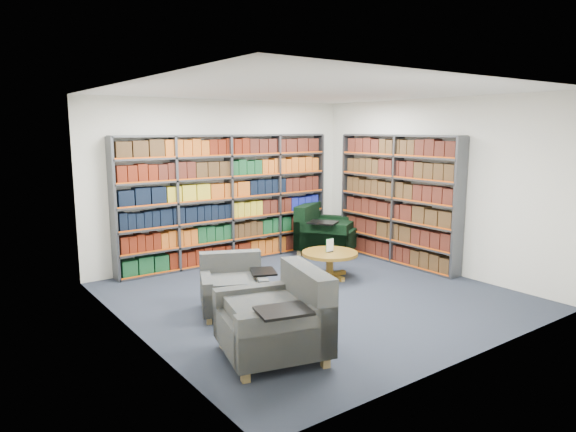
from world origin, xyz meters
TOP-DOWN VIEW (x-y plane):
  - room_shell at (0.00, 0.00)m, footprint 5.02×5.02m
  - bookshelf_back at (0.00, 2.34)m, footprint 4.00×0.28m
  - bookshelf_right at (2.34, 0.60)m, footprint 0.28×2.50m
  - chair_teal_left at (-1.21, 0.14)m, footprint 1.07×1.05m
  - chair_green_right at (1.75, 1.88)m, footprint 1.37×1.37m
  - chair_teal_front at (-1.48, -1.31)m, footprint 1.22×1.30m
  - coffee_table at (0.76, 0.54)m, footprint 0.87×0.87m

SIDE VIEW (x-z plane):
  - chair_teal_left at x=-1.21m, z-range -0.07..0.65m
  - coffee_table at x=0.76m, z-range 0.02..0.64m
  - chair_teal_front at x=-1.48m, z-range -0.09..0.82m
  - chair_green_right at x=1.75m, z-range -0.09..0.82m
  - bookshelf_back at x=0.00m, z-range 0.00..2.20m
  - bookshelf_right at x=2.34m, z-range 0.00..2.20m
  - room_shell at x=0.00m, z-range -0.01..2.81m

